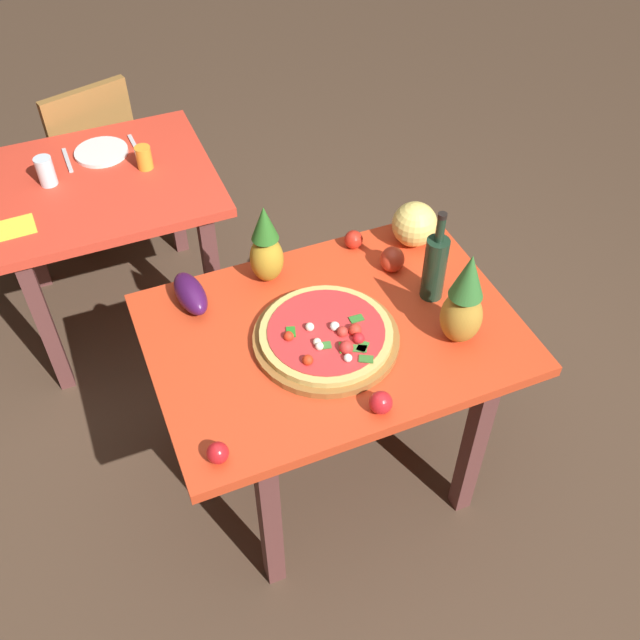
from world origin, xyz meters
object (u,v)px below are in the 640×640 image
(pizza_board, at_px, (326,339))
(tomato_beside_pepper, at_px, (354,240))
(pineapple_right, at_px, (464,303))
(knife_utensil, at_px, (135,146))
(drinking_glass_water, at_px, (46,171))
(bell_pepper, at_px, (392,259))
(pizza, at_px, (327,334))
(dining_chair, at_px, (90,151))
(pineapple_left, at_px, (266,248))
(tomato_by_bottle, at_px, (218,453))
(eggplant, at_px, (190,294))
(drinking_glass_juice, at_px, (144,158))
(napkin_folded, at_px, (15,227))
(tomato_at_corner, at_px, (380,403))
(dinner_plate, at_px, (101,152))
(melon, at_px, (415,224))
(wine_bottle, at_px, (435,266))
(fork_utensil, at_px, (67,160))
(background_table, at_px, (102,203))
(display_table, at_px, (333,349))

(pizza_board, xyz_separation_m, tomato_beside_pepper, (0.27, 0.39, 0.02))
(pineapple_right, relative_size, knife_utensil, 1.90)
(drinking_glass_water, bearing_deg, bell_pepper, -43.31)
(pizza, bearing_deg, dining_chair, 105.10)
(pineapple_left, relative_size, tomato_by_bottle, 4.87)
(dining_chair, distance_m, eggplant, 1.48)
(drinking_glass_juice, bearing_deg, napkin_folded, -159.39)
(tomato_at_corner, xyz_separation_m, tomato_beside_pepper, (0.23, 0.70, -0.00))
(pineapple_right, relative_size, bell_pepper, 3.69)
(tomato_beside_pepper, distance_m, dinner_plate, 1.19)
(tomato_by_bottle, xyz_separation_m, drinking_glass_water, (-0.24, 1.49, 0.03))
(pineapple_left, bearing_deg, napkin_folded, 141.48)
(melon, bearing_deg, drinking_glass_water, 143.19)
(tomato_beside_pepper, bearing_deg, pizza, -124.34)
(bell_pepper, height_order, tomato_at_corner, bell_pepper)
(melon, bearing_deg, pizza_board, -145.44)
(tomato_by_bottle, bearing_deg, eggplant, 81.10)
(wine_bottle, relative_size, drinking_glass_juice, 3.59)
(napkin_folded, bearing_deg, drinking_glass_water, 56.49)
(drinking_glass_juice, bearing_deg, dining_chair, 105.89)
(napkin_folded, bearing_deg, pizza, -48.99)
(wine_bottle, relative_size, pineapple_left, 1.13)
(pizza, distance_m, napkin_folded, 1.29)
(drinking_glass_water, xyz_separation_m, fork_utensil, (0.09, 0.13, -0.05))
(eggplant, bearing_deg, bell_pepper, -8.08)
(eggplant, distance_m, fork_utensil, 1.04)
(pineapple_left, height_order, bell_pepper, pineapple_left)
(pineapple_right, height_order, drinking_glass_juice, pineapple_right)
(melon, bearing_deg, pizza, -144.96)
(pizza, relative_size, knife_utensil, 2.33)
(pizza_board, relative_size, drinking_glass_water, 3.94)
(pizza_board, xyz_separation_m, bell_pepper, (0.35, 0.23, 0.03))
(melon, bearing_deg, drinking_glass_juice, 133.24)
(wine_bottle, height_order, bell_pepper, wine_bottle)
(pizza_board, distance_m, dinner_plate, 1.41)
(knife_utensil, bearing_deg, eggplant, -94.49)
(pizza_board, bearing_deg, tomato_beside_pepper, 55.20)
(bell_pepper, distance_m, knife_utensil, 1.29)
(wine_bottle, bearing_deg, pizza_board, -171.35)
(fork_utensil, xyz_separation_m, knife_utensil, (0.28, 0.00, 0.00))
(eggplant, bearing_deg, pineapple_right, -32.53)
(background_table, bearing_deg, tomato_by_bottle, -87.32)
(dining_chair, height_order, eggplant, dining_chair)
(drinking_glass_water, bearing_deg, napkin_folded, -123.51)
(fork_utensil, bearing_deg, drinking_glass_water, -125.38)
(pizza, relative_size, bell_pepper, 4.54)
(tomato_by_bottle, height_order, drinking_glass_water, drinking_glass_water)
(display_table, distance_m, eggplant, 0.50)
(pizza_board, xyz_separation_m, melon, (0.48, 0.33, 0.07))
(pizza, height_order, tomato_at_corner, pizza)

